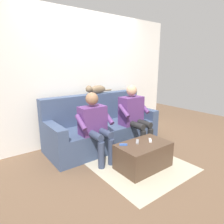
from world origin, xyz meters
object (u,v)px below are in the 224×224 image
at_px(person_left_seated, 134,113).
at_px(remote_white, 150,140).
at_px(person_right_seated, 95,123).
at_px(remote_blue, 123,145).
at_px(remote_gray, 137,142).
at_px(cat_on_backrest, 96,89).
at_px(coffee_table, 143,156).
at_px(couch, 102,128).

bearing_deg(person_left_seated, remote_white, 67.82).
xyz_separation_m(person_right_seated, remote_blue, (-0.14, 0.53, -0.22)).
relative_size(person_left_seated, remote_blue, 10.15).
distance_m(person_left_seated, person_right_seated, 0.84).
bearing_deg(person_right_seated, remote_gray, 123.65).
distance_m(person_left_seated, remote_blue, 0.91).
xyz_separation_m(person_right_seated, cat_on_backrest, (-0.46, -0.68, 0.42)).
xyz_separation_m(person_left_seated, remote_blue, (0.70, 0.54, -0.24)).
height_order(remote_white, remote_blue, same).
relative_size(remote_white, remote_gray, 0.83).
distance_m(coffee_table, person_right_seated, 0.89).
bearing_deg(couch, remote_blue, 73.86).
bearing_deg(coffee_table, cat_on_backrest, -91.94).
bearing_deg(couch, person_left_seated, 134.56).
distance_m(couch, person_left_seated, 0.67).
bearing_deg(person_right_seated, person_left_seated, -179.44).
xyz_separation_m(coffee_table, person_left_seated, (-0.42, -0.67, 0.44)).
bearing_deg(cat_on_backrest, coffee_table, 88.06).
height_order(couch, coffee_table, couch).
xyz_separation_m(cat_on_backrest, remote_blue, (0.32, 1.22, -0.64)).
relative_size(couch, person_right_seated, 1.94).
bearing_deg(remote_white, couch, 51.46).
bearing_deg(couch, remote_white, 97.84).
bearing_deg(remote_blue, remote_gray, 27.98).
relative_size(person_right_seated, cat_on_backrest, 1.86).
bearing_deg(person_left_seated, person_right_seated, 0.56).
xyz_separation_m(coffee_table, person_right_seated, (0.42, -0.66, 0.42)).
height_order(coffee_table, person_right_seated, person_right_seated).
xyz_separation_m(couch, person_right_seated, (0.42, 0.43, 0.28)).
bearing_deg(couch, cat_on_backrest, -100.25).
height_order(cat_on_backrest, remote_blue, cat_on_backrest).
bearing_deg(remote_gray, person_right_seated, 80.28).
bearing_deg(remote_gray, remote_blue, 127.69).
bearing_deg(remote_white, person_left_seated, 21.44).
relative_size(cat_on_backrest, remote_blue, 5.20).
xyz_separation_m(remote_white, remote_blue, (0.43, -0.12, 0.00)).
xyz_separation_m(coffee_table, remote_gray, (0.04, -0.09, 0.20)).
distance_m(person_left_seated, remote_white, 0.75).
relative_size(couch, remote_white, 17.41).
xyz_separation_m(person_left_seated, person_right_seated, (0.84, 0.01, -0.03)).
xyz_separation_m(cat_on_backrest, remote_white, (-0.10, 1.33, -0.64)).
height_order(couch, remote_white, couch).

